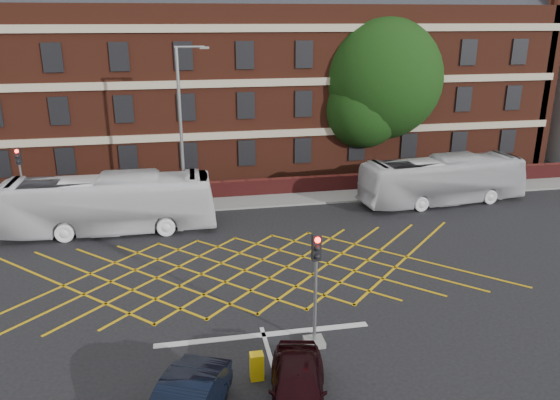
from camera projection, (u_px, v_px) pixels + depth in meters
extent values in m
plane|color=black|center=(251.00, 291.00, 23.44)|extent=(120.00, 120.00, 0.00)
cube|color=#502114|center=(210.00, 88.00, 42.02)|extent=(50.00, 12.00, 12.00)
cube|color=black|center=(206.00, 5.00, 40.11)|extent=(51.00, 10.61, 10.61)
cube|color=#B7A88C|center=(215.00, 84.00, 36.04)|extent=(50.00, 0.18, 0.50)
cube|color=black|center=(216.00, 106.00, 36.53)|extent=(1.20, 0.14, 1.80)
cube|color=#531716|center=(223.00, 190.00, 35.37)|extent=(56.00, 0.50, 1.10)
cube|color=slate|center=(224.00, 202.00, 34.60)|extent=(60.00, 3.00, 0.12)
cube|color=#CC990C|center=(245.00, 271.00, 25.30)|extent=(8.22, 8.22, 0.02)
cube|color=silver|center=(264.00, 335.00, 20.18)|extent=(8.00, 0.30, 0.02)
imported|color=white|center=(109.00, 204.00, 29.49)|extent=(11.47, 2.97, 3.18)
imported|color=silver|center=(443.00, 180.00, 34.14)|extent=(10.84, 3.51, 2.97)
imported|color=black|center=(298.00, 387.00, 16.22)|extent=(2.53, 4.46, 1.43)
cylinder|color=black|center=(377.00, 138.00, 40.79)|extent=(0.90, 0.90, 5.21)
sphere|color=black|center=(380.00, 78.00, 39.40)|extent=(8.88, 8.88, 8.88)
sphere|color=black|center=(363.00, 108.00, 39.01)|extent=(5.77, 5.77, 5.77)
sphere|color=black|center=(394.00, 98.00, 40.91)|extent=(5.33, 5.33, 5.33)
cube|color=slate|center=(314.00, 342.00, 19.58)|extent=(0.70, 0.70, 0.20)
cylinder|color=gray|center=(315.00, 301.00, 19.05)|extent=(0.12, 0.12, 3.50)
cube|color=black|center=(316.00, 247.00, 18.40)|extent=(0.30, 0.25, 0.95)
sphere|color=#FF0C05|center=(318.00, 240.00, 18.17)|extent=(0.20, 0.20, 0.20)
cube|color=slate|center=(28.00, 218.00, 31.62)|extent=(0.70, 0.70, 0.20)
cylinder|color=gray|center=(24.00, 191.00, 31.09)|extent=(0.12, 0.12, 3.50)
cube|color=black|center=(18.00, 156.00, 30.44)|extent=(0.30, 0.25, 0.95)
sphere|color=#FF0C05|center=(17.00, 151.00, 30.21)|extent=(0.20, 0.20, 0.20)
cube|color=slate|center=(186.00, 215.00, 32.20)|extent=(1.00, 1.00, 0.20)
cylinder|color=gray|center=(181.00, 136.00, 30.69)|extent=(0.18, 0.18, 9.65)
cylinder|color=gray|center=(189.00, 47.00, 29.28)|extent=(1.60, 0.12, 0.12)
cube|color=gray|center=(204.00, 48.00, 29.44)|extent=(0.50, 0.20, 0.12)
cube|color=gold|center=(257.00, 366.00, 17.61)|extent=(0.43, 0.36, 0.93)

